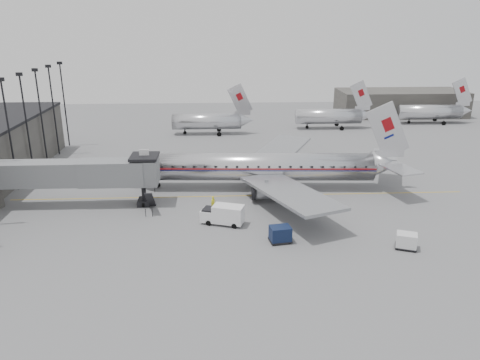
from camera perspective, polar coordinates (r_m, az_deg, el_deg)
The scene contains 13 objects.
ground at distance 56.64m, azimuth -2.69°, elevation -4.15°, with size 160.00×160.00×0.00m, color slate.
hangar at distance 122.33m, azimuth 18.94°, elevation 8.90°, with size 30.00×12.00×6.00m, color #3D3A37.
apron_line at distance 62.28m, azimuth 0.03°, elevation -1.93°, with size 0.15×60.00×0.01m, color gold.
jet_bridge at distance 60.94m, azimuth -18.65°, elevation 0.72°, with size 21.00×6.20×7.10m.
floodlight_masts at distance 72.02m, azimuth -25.45°, elevation 6.03°, with size 0.90×42.25×15.25m.
distant_aircraft_near at distance 96.12m, azimuth -3.96°, elevation 7.21°, with size 16.39×3.20×10.26m.
distant_aircraft_mid at distance 102.92m, azimuth 10.83°, elevation 7.70°, with size 16.39×3.20×10.26m.
distant_aircraft_far at distance 114.59m, azimuth 22.22°, elevation 7.77°, with size 16.39×3.20×10.26m.
airliner at distance 64.36m, azimuth 3.25°, elevation 1.62°, with size 38.54×35.65×12.18m.
service_van at distance 53.47m, azimuth -2.09°, elevation -4.19°, with size 5.20×3.29×2.29m.
baggage_cart_navy at distance 49.49m, azimuth 4.93°, elevation -6.57°, with size 2.48×2.04×1.76m.
baggage_cart_white at distance 50.94m, azimuth 19.63°, elevation -6.98°, with size 2.54×2.25×1.65m.
ramp_worker at distance 57.78m, azimuth -3.28°, elevation -2.80°, with size 0.60×0.39×1.64m, color yellow.
Camera 1 is at (-0.01, -52.12, 22.18)m, focal length 35.00 mm.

